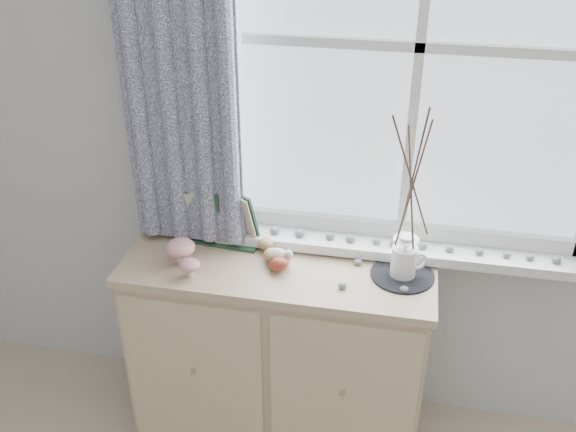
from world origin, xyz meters
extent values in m
cube|color=silver|center=(0.00, 2.00, 1.30)|extent=(4.00, 0.04, 2.60)
cube|color=silver|center=(0.30, 2.00, 1.65)|extent=(1.30, 0.01, 1.40)
cube|color=white|center=(0.30, 1.92, 0.88)|extent=(1.45, 0.16, 0.04)
cube|color=#091035|center=(-0.52, 1.87, 1.68)|extent=(0.44, 0.06, 1.61)
cube|color=tan|center=(-0.15, 1.75, 0.41)|extent=(1.17, 0.43, 0.81)
cube|color=tan|center=(-0.15, 1.75, 0.83)|extent=(1.20, 0.45, 0.03)
cube|color=beige|center=(-0.44, 1.53, 0.41)|extent=(0.55, 0.01, 0.75)
cube|color=beige|center=(0.14, 1.53, 0.41)|extent=(0.55, 0.01, 0.75)
cylinder|color=silver|center=(-0.51, 1.69, 0.89)|extent=(0.03, 0.03, 0.07)
ellipsoid|color=#A10509|center=(-0.51, 1.69, 0.93)|extent=(0.11, 0.11, 0.06)
cylinder|color=silver|center=(-0.45, 1.62, 0.87)|extent=(0.03, 0.03, 0.05)
ellipsoid|color=#A10509|center=(-0.45, 1.62, 0.90)|extent=(0.08, 0.08, 0.04)
ellipsoid|color=tan|center=(-0.18, 1.77, 0.88)|extent=(0.06, 0.05, 0.08)
ellipsoid|color=tan|center=(-0.22, 1.84, 0.88)|extent=(0.06, 0.05, 0.08)
ellipsoid|color=maroon|center=(-0.14, 1.71, 0.88)|extent=(0.06, 0.05, 0.08)
cylinder|color=black|center=(0.32, 1.77, 0.85)|extent=(0.24, 0.24, 0.01)
cylinder|color=white|center=(0.32, 1.77, 0.92)|extent=(0.13, 0.13, 0.12)
cone|color=white|center=(0.32, 1.77, 0.99)|extent=(0.09, 0.09, 0.04)
cylinder|color=white|center=(0.32, 1.77, 1.01)|extent=(0.06, 0.06, 0.03)
torus|color=white|center=(0.37, 1.77, 0.92)|extent=(0.07, 0.04, 0.07)
ellipsoid|color=gray|center=(0.11, 1.65, 0.86)|extent=(0.03, 0.03, 0.02)
ellipsoid|color=gray|center=(0.15, 1.81, 0.86)|extent=(0.03, 0.03, 0.02)
ellipsoid|color=gray|center=(0.33, 1.67, 0.86)|extent=(0.03, 0.03, 0.02)
ellipsoid|color=gray|center=(0.03, 1.85, 0.86)|extent=(0.03, 0.03, 0.02)
camera|label=1|loc=(0.28, -0.22, 2.24)|focal=40.00mm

